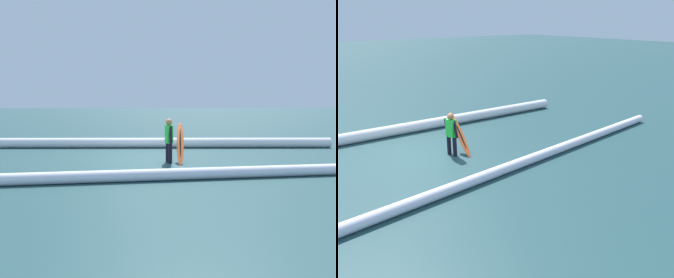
{
  "view_description": "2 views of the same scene",
  "coord_description": "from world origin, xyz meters",
  "views": [
    {
      "loc": [
        -0.15,
        11.31,
        2.13
      ],
      "look_at": [
        -0.75,
        2.0,
        0.95
      ],
      "focal_mm": 34.16,
      "sensor_mm": 36.0,
      "label": 1
    },
    {
      "loc": [
        4.93,
        10.82,
        4.5
      ],
      "look_at": [
        -1.42,
        2.98,
        1.05
      ],
      "focal_mm": 38.44,
      "sensor_mm": 36.0,
      "label": 2
    }
  ],
  "objects": [
    {
      "name": "ground_plane",
      "position": [
        0.0,
        0.0,
        0.0
      ],
      "size": [
        124.58,
        124.58,
        0.0
      ],
      "primitive_type": "plane",
      "color": "#264A4D"
    },
    {
      "name": "wave_crest_foreground",
      "position": [
        2.85,
        -2.72,
        0.22
      ],
      "size": [
        21.98,
        1.65,
        0.43
      ],
      "primitive_type": "cylinder",
      "rotation": [
        0.0,
        1.57,
        -0.06
      ],
      "color": "white",
      "rests_on": "ground_plane"
    },
    {
      "name": "surfer",
      "position": [
        -0.86,
        0.74,
        0.82
      ],
      "size": [
        0.27,
        0.67,
        1.47
      ],
      "rotation": [
        0.0,
        0.0,
        1.79
      ],
      "color": "black",
      "rests_on": "ground_plane"
    },
    {
      "name": "wave_crest_midground",
      "position": [
        0.49,
        3.19,
        0.16
      ],
      "size": [
        20.12,
        1.7,
        0.31
      ],
      "primitive_type": "cylinder",
      "rotation": [
        0.0,
        1.57,
        0.07
      ],
      "color": "white",
      "rests_on": "ground_plane"
    },
    {
      "name": "surfboard",
      "position": [
        -1.25,
        0.66,
        0.64
      ],
      "size": [
        0.36,
        1.4,
        1.31
      ],
      "color": "#E55926",
      "rests_on": "ground_plane"
    }
  ]
}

